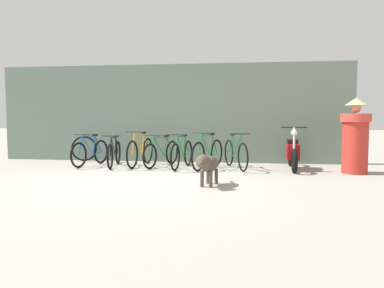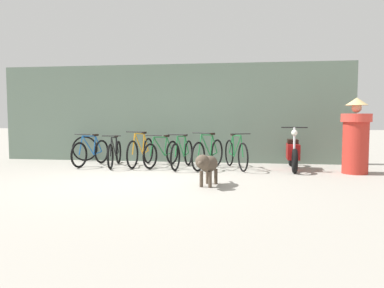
{
  "view_description": "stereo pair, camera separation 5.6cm",
  "coord_description": "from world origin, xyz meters",
  "views": [
    {
      "loc": [
        2.02,
        -7.07,
        1.26
      ],
      "look_at": [
        0.9,
        1.1,
        0.65
      ],
      "focal_mm": 35.0,
      "sensor_mm": 36.0,
      "label": 1
    },
    {
      "loc": [
        2.08,
        -7.06,
        1.26
      ],
      "look_at": [
        0.9,
        1.1,
        0.65
      ],
      "focal_mm": 35.0,
      "sensor_mm": 36.0,
      "label": 2
    }
  ],
  "objects": [
    {
      "name": "bicycle_6",
      "position": [
        1.84,
        1.97,
        0.36
      ],
      "size": [
        0.65,
        1.63,
        0.87
      ],
      "rotation": [
        0.0,
        0.0,
        -1.23
      ],
      "color": "black",
      "rests_on": "ground"
    },
    {
      "name": "shop_wall_back",
      "position": [
        0.0,
        3.2,
        1.34
      ],
      "size": [
        9.79,
        0.2,
        2.69
      ],
      "color": "slate",
      "rests_on": "ground"
    },
    {
      "name": "bicycle_2",
      "position": [
        -0.57,
        2.13,
        0.37
      ],
      "size": [
        0.46,
        1.75,
        0.89
      ],
      "rotation": [
        0.0,
        0.0,
        -1.67
      ],
      "color": "black",
      "rests_on": "ground"
    },
    {
      "name": "bicycle_5",
      "position": [
        1.18,
        1.89,
        0.37
      ],
      "size": [
        0.65,
        1.66,
        0.89
      ],
      "rotation": [
        0.0,
        0.0,
        -1.91
      ],
      "color": "black",
      "rests_on": "ground"
    },
    {
      "name": "motorcycle",
      "position": [
        3.18,
        2.0,
        0.4
      ],
      "size": [
        0.58,
        1.8,
        1.02
      ],
      "rotation": [
        0.0,
        0.0,
        -1.62
      ],
      "color": "black",
      "rests_on": "ground"
    },
    {
      "name": "stray_dog",
      "position": [
        1.4,
        -0.43,
        0.4
      ],
      "size": [
        0.43,
        1.04,
        0.6
      ],
      "rotation": [
        0.0,
        0.0,
        4.5
      ],
      "color": "#4C3F33",
      "rests_on": "ground"
    },
    {
      "name": "bicycle_0",
      "position": [
        -1.87,
        2.03,
        0.34
      ],
      "size": [
        0.49,
        1.56,
        0.83
      ],
      "rotation": [
        0.0,
        0.0,
        -1.78
      ],
      "color": "black",
      "rests_on": "ground"
    },
    {
      "name": "bicycle_4",
      "position": [
        0.54,
        1.89,
        0.35
      ],
      "size": [
        0.46,
        1.68,
        0.85
      ],
      "rotation": [
        0.0,
        0.0,
        -1.72
      ],
      "color": "black",
      "rests_on": "ground"
    },
    {
      "name": "bicycle_3",
      "position": [
        -0.02,
        2.1,
        0.33
      ],
      "size": [
        0.63,
        1.63,
        0.81
      ],
      "rotation": [
        0.0,
        0.0,
        -1.89
      ],
      "color": "black",
      "rests_on": "ground"
    },
    {
      "name": "bicycle_1",
      "position": [
        -1.2,
        1.95,
        0.33
      ],
      "size": [
        0.46,
        1.68,
        0.8
      ],
      "rotation": [
        0.0,
        0.0,
        -1.41
      ],
      "color": "black",
      "rests_on": "ground"
    },
    {
      "name": "spare_tire_left",
      "position": [
        -2.44,
        2.94,
        0.35
      ],
      "size": [
        0.69,
        0.25,
        0.71
      ],
      "rotation": [
        0.0,
        0.0,
        0.3
      ],
      "color": "black",
      "rests_on": "ground"
    },
    {
      "name": "ground_plane",
      "position": [
        0.0,
        0.0,
        0.0
      ],
      "size": [
        60.0,
        60.0,
        0.0
      ],
      "primitive_type": "plane",
      "color": "#9E998E"
    },
    {
      "name": "person_in_robes",
      "position": [
        4.47,
        1.57,
        0.82
      ],
      "size": [
        0.67,
        0.67,
        1.67
      ],
      "rotation": [
        0.0,
        0.0,
        3.18
      ],
      "color": "#B72D23",
      "rests_on": "ground"
    }
  ]
}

